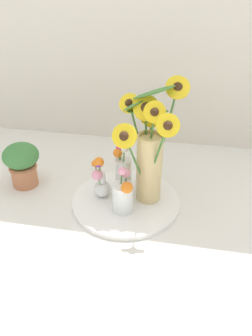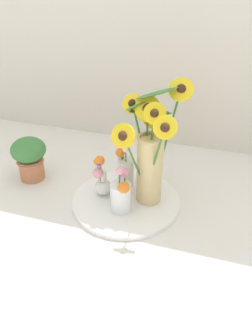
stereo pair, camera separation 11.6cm
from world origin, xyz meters
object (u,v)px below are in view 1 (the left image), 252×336
object	(u,v)px
vase_small_center	(123,195)
vase_bulb_right	(100,180)
mason_jar_sunflowers	(149,150)
potted_plant	(22,162)
vase_small_back	(123,170)
serving_tray	(126,201)

from	to	relation	value
vase_small_center	vase_bulb_right	world-z (taller)	vase_small_center
mason_jar_sunflowers	potted_plant	size ratio (longest dim) A/B	2.40
vase_small_center	vase_small_back	xyz separation A→B (m)	(-0.03, 0.14, 0.01)
mason_jar_sunflowers	vase_small_center	world-z (taller)	mason_jar_sunflowers
mason_jar_sunflowers	vase_small_back	xyz separation A→B (m)	(-0.10, 0.04, -0.12)
vase_small_center	potted_plant	bearing A→B (deg)	165.23
vase_small_back	potted_plant	world-z (taller)	vase_small_back
serving_tray	vase_small_back	bearing A→B (deg)	109.37
mason_jar_sunflowers	vase_bulb_right	distance (m)	0.22
serving_tray	vase_small_back	size ratio (longest dim) A/B	1.99
vase_small_back	serving_tray	bearing A→B (deg)	-70.63
vase_bulb_right	potted_plant	xyz separation A→B (m)	(-0.33, 0.05, 0.01)
mason_jar_sunflowers	vase_bulb_right	xyz separation A→B (m)	(-0.17, -0.03, -0.13)
serving_tray	vase_small_back	xyz separation A→B (m)	(-0.03, 0.07, 0.09)
vase_small_back	mason_jar_sunflowers	bearing A→B (deg)	-19.74
serving_tray	vase_bulb_right	distance (m)	0.13
serving_tray	mason_jar_sunflowers	world-z (taller)	mason_jar_sunflowers
mason_jar_sunflowers	potted_plant	world-z (taller)	mason_jar_sunflowers
potted_plant	serving_tray	bearing A→B (deg)	-6.58
mason_jar_sunflowers	vase_small_back	size ratio (longest dim) A/B	2.18
vase_small_back	potted_plant	distance (m)	0.40
serving_tray	vase_small_center	bearing A→B (deg)	-88.31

